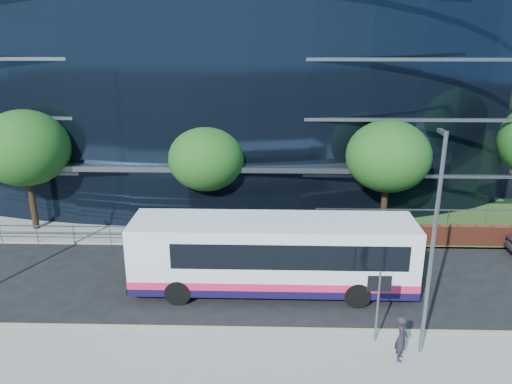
{
  "coord_description": "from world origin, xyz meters",
  "views": [
    {
      "loc": [
        0.53,
        -17.55,
        11.17
      ],
      "look_at": [
        -0.17,
        8.0,
        2.75
      ],
      "focal_mm": 35.0,
      "sensor_mm": 36.0,
      "label": 1
    }
  ],
  "objects_px": {
    "streetlight_east": "(433,241)",
    "city_bus": "(275,254)",
    "street_sign": "(379,293)",
    "tree_far_c": "(388,156)",
    "tree_far_b": "(206,159)",
    "tree_far_a": "(25,148)",
    "pedestrian": "(401,338)",
    "tree_dist_e": "(478,90)"
  },
  "relations": [
    {
      "from": "tree_far_c",
      "to": "city_bus",
      "type": "xyz_separation_m",
      "value": [
        -6.17,
        -6.71,
        -2.77
      ]
    },
    {
      "from": "tree_dist_e",
      "to": "tree_far_c",
      "type": "bearing_deg",
      "value": -118.74
    },
    {
      "from": "tree_far_b",
      "to": "tree_far_c",
      "type": "bearing_deg",
      "value": -2.86
    },
    {
      "from": "street_sign",
      "to": "tree_far_b",
      "type": "relative_size",
      "value": 0.46
    },
    {
      "from": "city_bus",
      "to": "pedestrian",
      "type": "relative_size",
      "value": 7.37
    },
    {
      "from": "tree_dist_e",
      "to": "streetlight_east",
      "type": "bearing_deg",
      "value": -113.11
    },
    {
      "from": "street_sign",
      "to": "city_bus",
      "type": "xyz_separation_m",
      "value": [
        -3.67,
        3.88,
        -0.38
      ]
    },
    {
      "from": "tree_dist_e",
      "to": "city_bus",
      "type": "xyz_separation_m",
      "value": [
        -23.17,
        -37.71,
        -2.77
      ]
    },
    {
      "from": "pedestrian",
      "to": "streetlight_east",
      "type": "bearing_deg",
      "value": -45.02
    },
    {
      "from": "tree_dist_e",
      "to": "street_sign",
      "type": "bearing_deg",
      "value": -115.12
    },
    {
      "from": "city_bus",
      "to": "street_sign",
      "type": "bearing_deg",
      "value": -46.43
    },
    {
      "from": "tree_far_b",
      "to": "tree_dist_e",
      "type": "height_order",
      "value": "tree_dist_e"
    },
    {
      "from": "street_sign",
      "to": "tree_far_a",
      "type": "relative_size",
      "value": 0.4
    },
    {
      "from": "street_sign",
      "to": "streetlight_east",
      "type": "relative_size",
      "value": 0.35
    },
    {
      "from": "tree_dist_e",
      "to": "pedestrian",
      "type": "relative_size",
      "value": 3.89
    },
    {
      "from": "tree_far_b",
      "to": "city_bus",
      "type": "xyz_separation_m",
      "value": [
        3.83,
        -7.21,
        -2.44
      ]
    },
    {
      "from": "tree_far_a",
      "to": "pedestrian",
      "type": "xyz_separation_m",
      "value": [
        18.15,
        -11.65,
        -3.88
      ]
    },
    {
      "from": "street_sign",
      "to": "city_bus",
      "type": "bearing_deg",
      "value": 133.45
    },
    {
      "from": "tree_far_c",
      "to": "streetlight_east",
      "type": "distance_m",
      "value": 11.22
    },
    {
      "from": "street_sign",
      "to": "pedestrian",
      "type": "distance_m",
      "value": 1.71
    },
    {
      "from": "street_sign",
      "to": "tree_far_b",
      "type": "distance_m",
      "value": 13.54
    },
    {
      "from": "tree_far_a",
      "to": "street_sign",
      "type": "bearing_deg",
      "value": -31.17
    },
    {
      "from": "tree_far_b",
      "to": "street_sign",
      "type": "bearing_deg",
      "value": -55.92
    },
    {
      "from": "tree_far_c",
      "to": "tree_dist_e",
      "type": "height_order",
      "value": "same"
    },
    {
      "from": "street_sign",
      "to": "tree_dist_e",
      "type": "relative_size",
      "value": 0.43
    },
    {
      "from": "tree_far_c",
      "to": "streetlight_east",
      "type": "bearing_deg",
      "value": -95.11
    },
    {
      "from": "tree_dist_e",
      "to": "pedestrian",
      "type": "xyz_separation_m",
      "value": [
        -18.85,
        -42.65,
        -3.55
      ]
    },
    {
      "from": "tree_far_c",
      "to": "pedestrian",
      "type": "relative_size",
      "value": 3.89
    },
    {
      "from": "tree_far_c",
      "to": "tree_far_a",
      "type": "bearing_deg",
      "value": 180.0
    },
    {
      "from": "tree_far_b",
      "to": "pedestrian",
      "type": "xyz_separation_m",
      "value": [
        8.15,
        -12.15,
        -3.22
      ]
    },
    {
      "from": "tree_far_a",
      "to": "streetlight_east",
      "type": "bearing_deg",
      "value": -30.46
    },
    {
      "from": "tree_far_a",
      "to": "tree_far_b",
      "type": "relative_size",
      "value": 1.15
    },
    {
      "from": "streetlight_east",
      "to": "city_bus",
      "type": "height_order",
      "value": "streetlight_east"
    },
    {
      "from": "pedestrian",
      "to": "street_sign",
      "type": "bearing_deg",
      "value": 46.94
    },
    {
      "from": "city_bus",
      "to": "pedestrian",
      "type": "xyz_separation_m",
      "value": [
        4.33,
        -4.95,
        -0.78
      ]
    },
    {
      "from": "tree_far_b",
      "to": "city_bus",
      "type": "bearing_deg",
      "value": -62.04
    },
    {
      "from": "city_bus",
      "to": "pedestrian",
      "type": "bearing_deg",
      "value": -48.69
    },
    {
      "from": "street_sign",
      "to": "tree_far_a",
      "type": "bearing_deg",
      "value": 148.83
    },
    {
      "from": "streetlight_east",
      "to": "city_bus",
      "type": "bearing_deg",
      "value": 139.21
    },
    {
      "from": "tree_far_a",
      "to": "tree_dist_e",
      "type": "relative_size",
      "value": 1.07
    },
    {
      "from": "tree_far_a",
      "to": "city_bus",
      "type": "bearing_deg",
      "value": -25.88
    },
    {
      "from": "tree_far_a",
      "to": "tree_far_c",
      "type": "distance_m",
      "value": 20.0
    }
  ]
}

